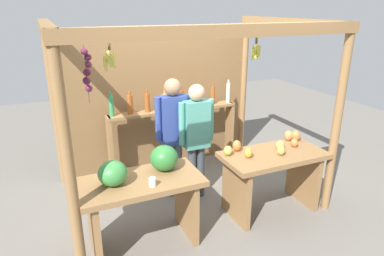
{
  "coord_description": "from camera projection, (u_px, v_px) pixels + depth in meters",
  "views": [
    {
      "loc": [
        -1.6,
        -3.84,
        2.45
      ],
      "look_at": [
        0.0,
        -0.21,
        1.03
      ],
      "focal_mm": 32.15,
      "sensor_mm": 36.0,
      "label": 1
    }
  ],
  "objects": [
    {
      "name": "market_stall",
      "position": [
        172.0,
        91.0,
        4.69
      ],
      "size": [
        3.12,
        2.17,
        2.3
      ],
      "color": "olive",
      "rests_on": "ground"
    },
    {
      "name": "vendor_woman",
      "position": [
        196.0,
        132.0,
        4.39
      ],
      "size": [
        0.48,
        0.21,
        1.55
      ],
      "rotation": [
        0.0,
        0.0,
        -0.13
      ],
      "color": "#3A4147",
      "rests_on": "ground"
    },
    {
      "name": "ground_plane",
      "position": [
        186.0,
        194.0,
        4.74
      ],
      "size": [
        12.0,
        12.0,
        0.0
      ],
      "primitive_type": "plane",
      "color": "slate",
      "rests_on": "ground"
    },
    {
      "name": "vendor_man",
      "position": [
        173.0,
        128.0,
        4.43
      ],
      "size": [
        0.48,
        0.22,
        1.61
      ],
      "rotation": [
        0.0,
        0.0,
        -0.05
      ],
      "color": "#4F5E68",
      "rests_on": "ground"
    },
    {
      "name": "bottle_shelf_unit",
      "position": [
        173.0,
        120.0,
        5.18
      ],
      "size": [
        2.0,
        0.22,
        1.36
      ],
      "color": "olive",
      "rests_on": "ground"
    },
    {
      "name": "fruit_counter_left",
      "position": [
        142.0,
        188.0,
        3.56
      ],
      "size": [
        1.26,
        0.64,
        1.06
      ],
      "color": "olive",
      "rests_on": "ground"
    },
    {
      "name": "fruit_counter_right",
      "position": [
        272.0,
        167.0,
        4.21
      ],
      "size": [
        1.26,
        0.65,
        0.92
      ],
      "color": "olive",
      "rests_on": "ground"
    }
  ]
}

